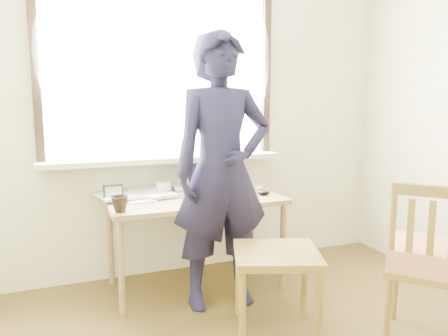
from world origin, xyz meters
name	(u,v)px	position (x,y,z in m)	size (l,w,h in m)	color
room_shell	(310,35)	(-0.02, 0.20, 1.64)	(3.52, 4.02, 2.61)	beige
desk	(195,207)	(-0.05, 1.63, 0.60)	(1.26, 0.63, 0.67)	olive
laptop	(216,189)	(0.10, 1.60, 0.73)	(0.41, 0.35, 0.25)	black
mug_white	(164,188)	(-0.24, 1.83, 0.72)	(0.12, 0.12, 0.10)	white
mug_dark	(120,204)	(-0.62, 1.42, 0.73)	(0.11, 0.11, 0.10)	black
mouse	(264,193)	(0.46, 1.53, 0.69)	(0.10, 0.07, 0.04)	black
desk_clutter	(159,192)	(-0.27, 1.82, 0.70)	(0.85, 0.50, 0.04)	white
book_a	(131,196)	(-0.49, 1.81, 0.69)	(0.19, 0.26, 0.02)	white
book_b	(241,186)	(0.42, 1.88, 0.68)	(0.18, 0.25, 0.02)	white
picture_frame	(113,194)	(-0.62, 1.73, 0.73)	(0.14, 0.02, 0.11)	black
work_chair	(276,264)	(0.19, 0.83, 0.42)	(0.62, 0.61, 0.50)	olive
side_chair	(430,259)	(0.94, 0.41, 0.50)	(0.60, 0.61, 0.95)	olive
person	(222,172)	(0.03, 1.31, 0.91)	(0.67, 0.44, 1.82)	black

